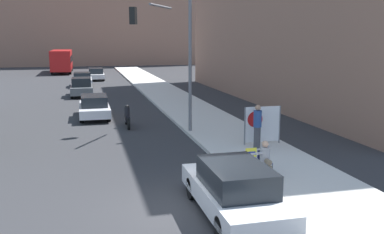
% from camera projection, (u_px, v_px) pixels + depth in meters
% --- Properties ---
extents(ground_plane, '(160.00, 160.00, 0.00)m').
position_uv_depth(ground_plane, '(187.00, 210.00, 11.80)').
color(ground_plane, '#303033').
extents(sidewalk_curb, '(3.70, 90.00, 0.17)m').
position_uv_depth(sidewalk_curb, '(194.00, 112.00, 27.06)').
color(sidewalk_curb, beige).
rests_on(sidewalk_curb, ground_plane).
extents(seated_protester, '(0.92, 0.77, 1.17)m').
position_uv_depth(seated_protester, '(265.00, 157.00, 14.16)').
color(seated_protester, '#474C56').
rests_on(seated_protester, sidewalk_curb).
extents(jogger_on_sidewalk, '(0.34, 0.34, 1.81)m').
position_uv_depth(jogger_on_sidewalk, '(257.00, 126.00, 17.75)').
color(jogger_on_sidewalk, '#424247').
rests_on(jogger_on_sidewalk, sidewalk_curb).
extents(protest_banner, '(1.67, 0.06, 1.64)m').
position_uv_depth(protest_banner, '(262.00, 124.00, 18.39)').
color(protest_banner, slate).
rests_on(protest_banner, sidewalk_curb).
extents(traffic_light_pole, '(2.82, 2.59, 6.34)m').
position_uv_depth(traffic_light_pole, '(170.00, 44.00, 20.78)').
color(traffic_light_pole, slate).
rests_on(traffic_light_pole, sidewalk_curb).
extents(parked_car_curbside, '(1.76, 4.59, 1.46)m').
position_uv_depth(parked_car_curbside, '(234.00, 190.00, 11.27)').
color(parked_car_curbside, white).
rests_on(parked_car_curbside, ground_plane).
extents(car_on_road_nearest, '(1.73, 4.57, 1.37)m').
position_uv_depth(car_on_road_nearest, '(94.00, 106.00, 25.55)').
color(car_on_road_nearest, silver).
rests_on(car_on_road_nearest, ground_plane).
extents(car_on_road_midblock, '(1.74, 4.16, 1.55)m').
position_uv_depth(car_on_road_midblock, '(82.00, 87.00, 35.23)').
color(car_on_road_midblock, '#565B60').
rests_on(car_on_road_midblock, ground_plane).
extents(car_on_road_distant, '(1.85, 4.42, 1.41)m').
position_uv_depth(car_on_road_distant, '(82.00, 79.00, 42.57)').
color(car_on_road_distant, silver).
rests_on(car_on_road_distant, ground_plane).
extents(car_on_road_far_lane, '(1.80, 4.79, 1.38)m').
position_uv_depth(car_on_road_far_lane, '(96.00, 74.00, 49.35)').
color(car_on_road_far_lane, white).
rests_on(car_on_road_far_lane, ground_plane).
extents(city_bus_on_road, '(2.62, 10.29, 3.13)m').
position_uv_depth(city_bus_on_road, '(62.00, 60.00, 59.88)').
color(city_bus_on_road, red).
rests_on(city_bus_on_road, ground_plane).
extents(motorcycle_on_road, '(0.28, 2.11, 1.22)m').
position_uv_depth(motorcycle_on_road, '(127.00, 117.00, 22.85)').
color(motorcycle_on_road, black).
rests_on(motorcycle_on_road, ground_plane).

